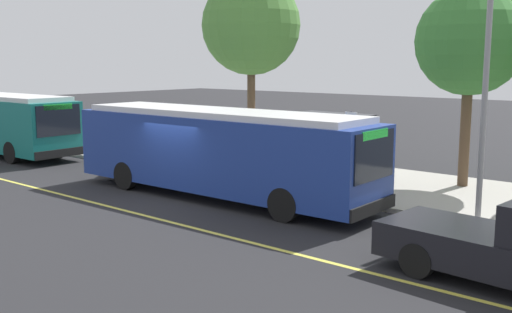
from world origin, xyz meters
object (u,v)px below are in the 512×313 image
(transit_bus_main, at_px, (219,150))
(waiting_bench, at_px, (332,168))
(route_sign_post, at_px, (351,142))
(pedestrian_commuter, at_px, (286,156))

(transit_bus_main, bearing_deg, waiting_bench, 68.43)
(route_sign_post, bearing_deg, transit_bus_main, -147.46)
(route_sign_post, distance_m, pedestrian_commuter, 3.28)
(waiting_bench, height_order, route_sign_post, route_sign_post)
(waiting_bench, bearing_deg, pedestrian_commuter, -130.97)
(waiting_bench, relative_size, pedestrian_commuter, 0.95)
(transit_bus_main, xyz_separation_m, waiting_bench, (1.70, 4.29, -0.98))
(pedestrian_commuter, bearing_deg, transit_bus_main, -100.24)
(transit_bus_main, height_order, route_sign_post, same)
(waiting_bench, bearing_deg, route_sign_post, -45.28)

